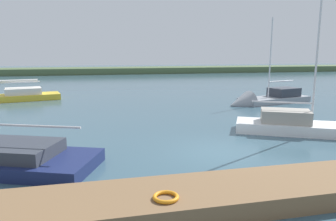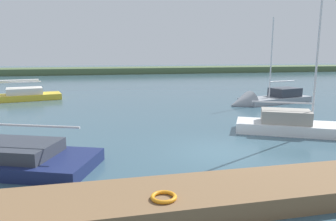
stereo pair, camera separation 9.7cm
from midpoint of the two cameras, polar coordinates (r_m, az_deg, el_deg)
ground_plane at (r=13.53m, az=9.53°, el=-7.45°), size 200.00×200.00×0.00m
far_shoreline at (r=66.07m, az=-8.63°, el=6.66°), size 180.00×8.00×2.40m
dock_pier at (r=9.83m, az=19.49°, el=-13.19°), size 27.74×2.19×0.55m
life_ring_buoy at (r=8.07m, az=-0.75°, el=-15.39°), size 0.66×0.66×0.10m
sailboat_far_left at (r=27.06m, az=16.65°, el=1.61°), size 8.05×3.91×7.88m
sailboat_outer_mooring at (r=17.93m, az=26.57°, el=-3.25°), size 7.96×5.39×9.43m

